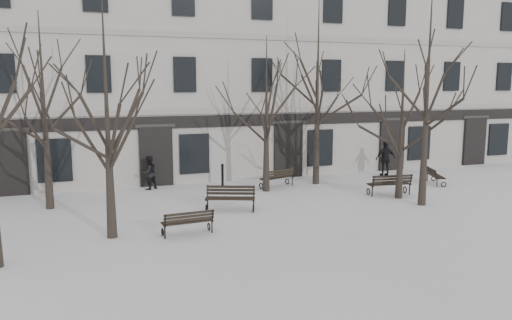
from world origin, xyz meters
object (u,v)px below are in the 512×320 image
tree_1 (106,90)px  bench_2 (390,184)px  bench_5 (434,175)px  tree_3 (402,107)px  bench_1 (188,221)px  bench_3 (230,197)px  bench_4 (278,177)px  tree_2 (428,71)px

tree_1 → bench_2: (12.18, 2.28, -4.23)m
tree_1 → bench_5: size_ratio=4.44×
tree_3 → bench_2: 3.52m
bench_1 → bench_3: size_ratio=0.85×
tree_1 → bench_5: 16.77m
tree_1 → bench_1: 4.95m
tree_1 → bench_4: (8.10, 5.58, -4.26)m
tree_1 → bench_2: 13.09m
tree_3 → bench_3: size_ratio=3.15×
bench_1 → bench_5: size_ratio=1.00×
bench_2 → bench_1: bearing=22.8°
tree_3 → tree_2: bearing=-84.5°
tree_1 → bench_3: bearing=23.9°
bench_5 → bench_4: bearing=98.1°
tree_1 → bench_2: size_ratio=3.82×
bench_4 → tree_1: bearing=14.6°
tree_2 → bench_3: size_ratio=4.31×
tree_1 → tree_3: size_ratio=1.19×
tree_1 → bench_3: 6.60m
bench_3 → tree_2: bearing=8.8°
tree_1 → bench_3: size_ratio=3.75×
tree_3 → bench_5: size_ratio=3.73×
bench_4 → bench_5: bench_4 is taller
bench_1 → tree_1: bearing=-17.6°
bench_4 → bench_2: bearing=121.0°
bench_5 → tree_2: bearing=156.9°
tree_2 → bench_2: size_ratio=4.39×
bench_4 → bench_5: (7.68, -1.88, -0.05)m
bench_1 → bench_5: 14.07m
tree_2 → bench_5: tree_2 is taller
tree_2 → bench_4: size_ratio=4.62×
tree_2 → bench_1: size_ratio=5.09×
bench_3 → bench_4: 4.95m
tree_3 → bench_4: 6.67m
bench_3 → bench_2: bearing=23.6°
tree_2 → bench_5: (3.42, 3.44, -5.02)m
tree_1 → bench_5: bearing=13.2°
bench_1 → bench_5: bearing=-166.0°
bench_1 → bench_4: bench_4 is taller
tree_2 → bench_2: tree_2 is taller
bench_3 → bench_5: size_ratio=1.18×
tree_1 → bench_1: size_ratio=4.43×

